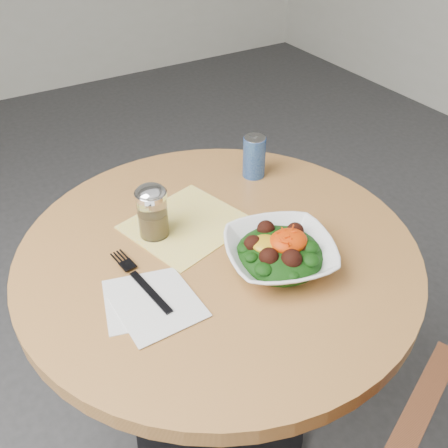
{
  "coord_description": "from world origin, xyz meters",
  "views": [
    {
      "loc": [
        -0.44,
        -0.74,
        1.47
      ],
      "look_at": [
        0.01,
        -0.0,
        0.81
      ],
      "focal_mm": 40.0,
      "sensor_mm": 36.0,
      "label": 1
    }
  ],
  "objects": [
    {
      "name": "ground",
      "position": [
        0.0,
        0.0,
        0.0
      ],
      "size": [
        6.0,
        6.0,
        0.0
      ],
      "primitive_type": "plane",
      "color": "#313134",
      "rests_on": "ground"
    },
    {
      "name": "table",
      "position": [
        0.0,
        0.0,
        0.55
      ],
      "size": [
        0.9,
        0.9,
        0.75
      ],
      "color": "black",
      "rests_on": "ground"
    },
    {
      "name": "cloth_napkin",
      "position": [
        -0.02,
        0.11,
        0.75
      ],
      "size": [
        0.3,
        0.29,
        0.0
      ],
      "primitive_type": "cube",
      "rotation": [
        0.0,
        0.0,
        0.27
      ],
      "color": "yellow",
      "rests_on": "table"
    },
    {
      "name": "paper_napkins",
      "position": [
        -0.2,
        -0.08,
        0.75
      ],
      "size": [
        0.19,
        0.2,
        0.0
      ],
      "color": "silver",
      "rests_on": "table"
    },
    {
      "name": "salad_bowl",
      "position": [
        0.08,
        -0.12,
        0.78
      ],
      "size": [
        0.29,
        0.29,
        0.09
      ],
      "color": "white",
      "rests_on": "table"
    },
    {
      "name": "fork",
      "position": [
        -0.2,
        -0.01,
        0.76
      ],
      "size": [
        0.04,
        0.23,
        0.0
      ],
      "color": "black",
      "rests_on": "table"
    },
    {
      "name": "spice_shaker",
      "position": [
        -0.1,
        0.11,
        0.81
      ],
      "size": [
        0.07,
        0.07,
        0.13
      ],
      "color": "silver",
      "rests_on": "table"
    },
    {
      "name": "beverage_can",
      "position": [
        0.24,
        0.21,
        0.81
      ],
      "size": [
        0.06,
        0.06,
        0.12
      ],
      "color": "navy",
      "rests_on": "table"
    }
  ]
}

